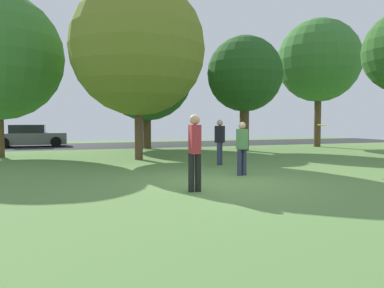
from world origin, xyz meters
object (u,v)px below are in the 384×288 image
Objects in this scene: frisbee_disc at (322,125)px; parked_car_grey at (31,137)px; maple_tree_near at (245,74)px; street_lamp_post at (142,110)px; person_bystander at (195,149)px; oak_tree_left at (319,61)px; person_catcher at (220,140)px; birch_tree_lone at (147,74)px; person_walking at (242,146)px; maple_tree_far at (138,48)px.

frisbee_disc is 0.09× the size of parked_car_grey.
maple_tree_near is 6.13m from street_lamp_post.
oak_tree_left is at bearing -43.17° from person_bystander.
person_catcher is at bearing 133.02° from frisbee_disc.
birch_tree_lone is at bearing -3.74° from person_bystander.
birch_tree_lone reaches higher than person_walking.
person_catcher is at bearing -144.39° from oak_tree_left.
oak_tree_left is 18.60m from parked_car_grey.
maple_tree_near is at bearing -28.67° from person_bystander.
maple_tree_near is 3.73× the size of person_catcher.
birch_tree_lone is 1.69× the size of parked_car_grey.
oak_tree_left is at bearing 18.57° from maple_tree_far.
person_bystander is (-1.75, -13.51, -3.35)m from birch_tree_lone.
person_bystander reaches higher than person_walking.
frisbee_disc is at bearing -0.00° from person_catcher.
parked_car_grey is at bearing 150.68° from birch_tree_lone.
frisbee_disc is 11.72m from street_lamp_post.
maple_tree_near is 0.78× the size of oak_tree_left.
person_walking is (-4.25, -8.19, -3.24)m from maple_tree_near.
birch_tree_lone reaches higher than maple_tree_near.
street_lamp_post is (1.35, 13.05, 1.28)m from person_bystander.
person_catcher is 4.37× the size of frisbee_disc.
frisbee_disc is (4.97, 1.93, 0.50)m from person_bystander.
street_lamp_post is at bearing 149.58° from maple_tree_near.
maple_tree_near is 16.29× the size of frisbee_disc.
maple_tree_far is 8.18m from person_bystander.
person_walking reaches higher than frisbee_disc.
frisbee_disc is 0.08× the size of street_lamp_post.
parked_car_grey is (-7.03, 15.33, -0.23)m from person_walking.
birch_tree_lone is (-4.63, 3.41, 0.22)m from maple_tree_near.
person_catcher is at bearing -13.05° from person_walking.
maple_tree_far is 1.19× the size of maple_tree_near.
maple_tree_near is 1.37× the size of street_lamp_post.
birch_tree_lone reaches higher than street_lamp_post.
oak_tree_left reaches higher than person_bystander.
birch_tree_lone is 14.03m from person_bystander.
street_lamp_post is (-10.79, 1.66, -3.09)m from oak_tree_left.
maple_tree_near is 5.76m from birch_tree_lone.
oak_tree_left is 1.12× the size of birch_tree_lone.
frisbee_disc reaches higher than parked_car_grey.
frisbee_disc is (-1.41, -8.16, -2.64)m from maple_tree_near.
oak_tree_left reaches higher than person_walking.
person_catcher is at bearing -49.02° from maple_tree_far.
person_bystander is at bearing -158.77° from frisbee_disc.
oak_tree_left is 4.51× the size of person_bystander.
parked_car_grey is (-4.89, 17.23, -0.34)m from person_bystander.
person_catcher is at bearing -59.66° from parked_car_grey.
maple_tree_far is 4.66× the size of person_walking.
maple_tree_far is at bearing -161.43° from oak_tree_left.
oak_tree_left is at bearing 12.68° from maple_tree_near.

